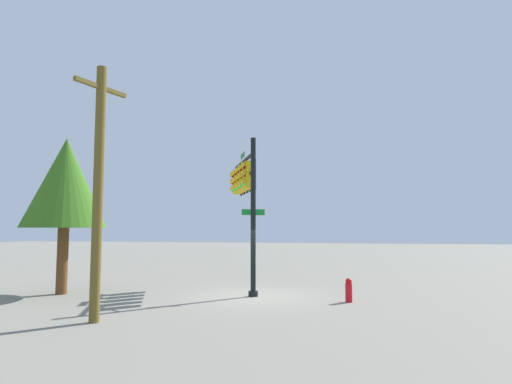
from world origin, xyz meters
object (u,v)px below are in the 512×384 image
signal_pole_assembly (244,185)px  fire_hydrant (349,290)px  tree_near (65,183)px  utility_pole (98,187)px

signal_pole_assembly → fire_hydrant: size_ratio=7.34×
fire_hydrant → tree_near: size_ratio=0.13×
signal_pole_assembly → tree_near: tree_near is taller
signal_pole_assembly → tree_near: 7.24m
utility_pole → tree_near: bearing=44.2°
signal_pole_assembly → fire_hydrant: 6.28m
signal_pole_assembly → tree_near: (-2.65, 6.74, -0.04)m
tree_near → fire_hydrant: bearing=-87.8°
utility_pole → tree_near: size_ratio=1.16×
utility_pole → tree_near: (4.31, 4.18, 0.64)m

